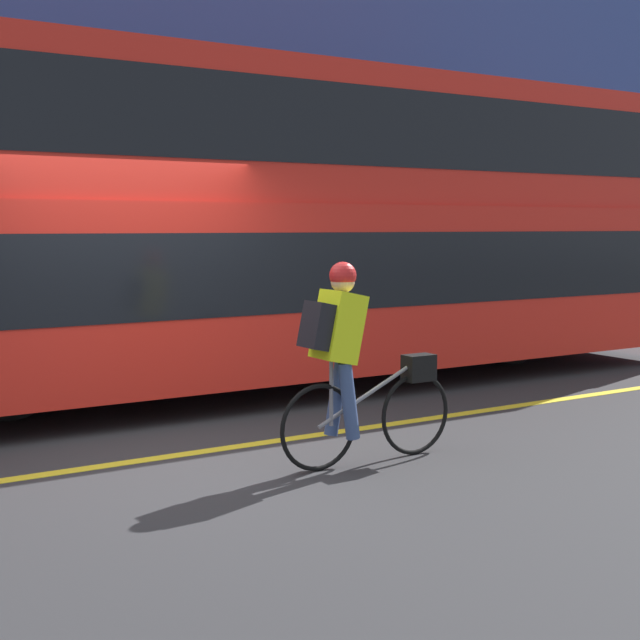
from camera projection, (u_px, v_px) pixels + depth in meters
ground_plane at (175, 457)px, 7.37m from camera, size 80.00×80.00×0.00m
road_center_line at (174, 456)px, 7.38m from camera, size 50.00×0.14×0.01m
sidewalk_curb at (19, 365)px, 11.85m from camera, size 60.00×1.69×0.11m
bus at (300, 217)px, 10.40m from camera, size 10.85×2.51×3.62m
cyclist_on_bike at (351, 357)px, 7.01m from camera, size 1.64×0.32×1.63m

